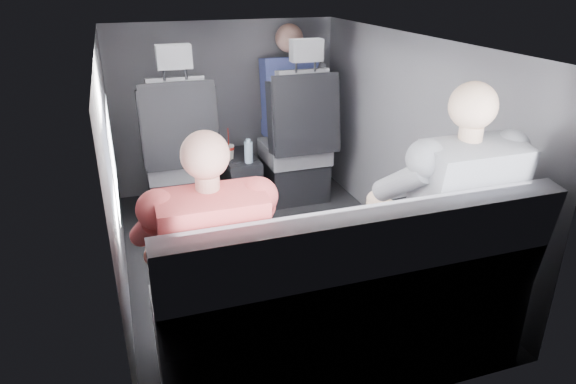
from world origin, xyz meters
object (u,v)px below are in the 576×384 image
object	(u,v)px
rear_bench	(345,315)
soda_cup	(229,152)
laptop_black	(423,203)
front_seat_left	(180,164)
laptop_white	(201,239)
passenger_front_right	(289,98)
passenger_rear_right	(442,218)
center_console	(240,180)
passenger_rear_left	(208,265)
front_seat_right	(297,151)
water_bottle	(249,152)

from	to	relation	value
rear_bench	soda_cup	size ratio (longest dim) A/B	6.61
laptop_black	rear_bench	bearing A→B (deg)	-150.09
front_seat_left	rear_bench	size ratio (longest dim) A/B	0.79
rear_bench	laptop_black	distance (m)	0.72
laptop_white	passenger_front_right	world-z (taller)	passenger_front_right
laptop_black	passenger_rear_right	world-z (taller)	passenger_rear_right
laptop_white	soda_cup	bearing A→B (deg)	73.59
center_console	laptop_white	bearing A→B (deg)	-108.71
front_seat_left	rear_bench	distance (m)	1.96
rear_bench	passenger_rear_left	distance (m)	0.65
front_seat_left	passenger_front_right	bearing A→B (deg)	15.59
passenger_front_right	passenger_rear_left	bearing A→B (deg)	-116.74
front_seat_left	front_seat_right	distance (m)	0.90
front_seat_left	passenger_rear_right	xyz separation A→B (m)	(0.96, -1.81, 0.26)
water_bottle	passenger_rear_right	world-z (taller)	passenger_rear_right
water_bottle	front_seat_left	bearing A→B (deg)	165.82
front_seat_right	front_seat_left	bearing A→B (deg)	180.00
front_seat_right	passenger_rear_right	bearing A→B (deg)	-88.19
passenger_rear_right	front_seat_right	bearing A→B (deg)	91.81
laptop_white	front_seat_left	bearing A→B (deg)	86.03
passenger_front_right	passenger_rear_right	bearing A→B (deg)	-89.09
laptop_black	passenger_rear_left	xyz separation A→B (m)	(-1.12, -0.22, -0.01)
front_seat_right	water_bottle	distance (m)	0.44
laptop_black	passenger_rear_right	bearing A→B (deg)	-102.13
center_console	soda_cup	world-z (taller)	soda_cup
front_seat_left	passenger_rear_right	distance (m)	2.06
rear_bench	passenger_rear_left	xyz separation A→B (m)	(-0.57, 0.10, 0.31)
front_seat_left	rear_bench	world-z (taller)	front_seat_left
laptop_black	passenger_rear_left	world-z (taller)	passenger_rear_left
front_seat_left	laptop_white	bearing A→B (deg)	-93.97
passenger_front_right	front_seat_left	bearing A→B (deg)	-164.41
soda_cup	passenger_front_right	world-z (taller)	passenger_front_right
center_console	soda_cup	distance (m)	0.28
front_seat_right	rear_bench	size ratio (longest dim) A/B	0.79
soda_cup	passenger_rear_left	bearing A→B (deg)	-104.87
water_bottle	passenger_front_right	xyz separation A→B (m)	(0.44, 0.38, 0.28)
front_seat_left	laptop_black	xyz separation A→B (m)	(1.01, -1.58, 0.23)
front_seat_left	front_seat_right	bearing A→B (deg)	0.00
center_console	water_bottle	xyz separation A→B (m)	(0.03, -0.16, 0.28)
water_bottle	passenger_rear_left	size ratio (longest dim) A/B	0.15
front_seat_right	passenger_front_right	xyz separation A→B (m)	(0.02, 0.26, 0.36)
center_console	front_seat_right	bearing A→B (deg)	-5.07
center_console	laptop_white	distance (m)	1.81
soda_cup	passenger_rear_right	size ratio (longest dim) A/B	0.19
passenger_front_right	soda_cup	bearing A→B (deg)	-154.17
rear_bench	laptop_black	world-z (taller)	rear_bench
laptop_black	passenger_front_right	size ratio (longest dim) A/B	0.36
water_bottle	laptop_black	world-z (taller)	laptop_black
front_seat_left	passenger_rear_left	bearing A→B (deg)	-93.65
front_seat_right	soda_cup	world-z (taller)	front_seat_right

